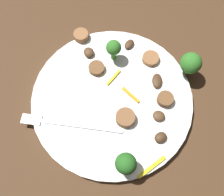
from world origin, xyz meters
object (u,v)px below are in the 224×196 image
object	(u,v)px
broccoli_floret_2	(126,164)
mushroom_2	(89,52)
mushroom_0	(159,116)
mushroom_3	(161,137)
plate	(112,100)
mushroom_4	(157,81)
broccoli_floret_0	(114,48)
pepper_strip_1	(113,78)
sausage_slice_4	(97,68)
pepper_strip_3	(152,167)
sausage_slice_0	(81,36)
sausage_slice_2	(125,118)
broccoli_floret_1	(191,63)
fork	(64,124)
mushroom_1	(129,44)
sausage_slice_1	(151,59)
sausage_slice_3	(165,99)
pepper_strip_2	(131,95)

from	to	relation	value
broccoli_floret_2	mushroom_2	xyz separation A→B (m)	(0.14, -0.18, -0.03)
mushroom_0	mushroom_3	size ratio (longest dim) A/B	0.98
plate	mushroom_4	bearing A→B (deg)	-138.42
broccoli_floret_0	pepper_strip_1	world-z (taller)	broccoli_floret_0
sausage_slice_4	mushroom_4	bearing A→B (deg)	-172.64
broccoli_floret_0	mushroom_0	distance (m)	0.15
pepper_strip_1	pepper_strip_3	world-z (taller)	same
mushroom_4	sausage_slice_0	bearing A→B (deg)	-13.89
broccoli_floret_0	broccoli_floret_2	size ratio (longest dim) A/B	0.97
sausage_slice_2	mushroom_4	world-z (taller)	sausage_slice_2
broccoli_floret_1	pepper_strip_1	world-z (taller)	broccoli_floret_1
fork	mushroom_1	world-z (taller)	mushroom_1
sausage_slice_1	sausage_slice_3	world-z (taller)	sausage_slice_3
mushroom_4	mushroom_1	bearing A→B (deg)	-37.82
broccoli_floret_0	pepper_strip_2	xyz separation A→B (m)	(-0.06, 0.06, -0.03)
broccoli_floret_1	sausage_slice_2	xyz separation A→B (m)	(0.08, 0.13, -0.02)
plate	mushroom_2	size ratio (longest dim) A/B	13.50
fork	mushroom_3	world-z (taller)	mushroom_3
sausage_slice_0	sausage_slice_1	xyz separation A→B (m)	(-0.15, 0.00, -0.00)
mushroom_3	pepper_strip_3	bearing A→B (deg)	90.67
fork	mushroom_3	xyz separation A→B (m)	(-0.17, -0.03, 0.00)
plate	pepper_strip_3	xyz separation A→B (m)	(-0.10, 0.09, 0.01)
sausage_slice_1	sausage_slice_3	size ratio (longest dim) A/B	1.10
sausage_slice_4	pepper_strip_1	bearing A→B (deg)	170.86
mushroom_0	pepper_strip_1	bearing A→B (deg)	-23.64
broccoli_floret_0	mushroom_1	world-z (taller)	broccoli_floret_0
broccoli_floret_0	broccoli_floret_2	world-z (taller)	broccoli_floret_2
sausage_slice_3	broccoli_floret_1	bearing A→B (deg)	-107.37
broccoli_floret_1	broccoli_floret_2	world-z (taller)	same
sausage_slice_0	sausage_slice_3	distance (m)	0.21
plate	broccoli_floret_2	bearing A→B (deg)	120.09
sausage_slice_2	broccoli_floret_0	bearing A→B (deg)	-60.50
broccoli_floret_1	pepper_strip_1	distance (m)	0.14
sausage_slice_3	mushroom_3	bearing A→B (deg)	99.98
sausage_slice_0	pepper_strip_2	xyz separation A→B (m)	(-0.13, 0.09, -0.00)
pepper_strip_1	sausage_slice_1	bearing A→B (deg)	-130.89
sausage_slice_4	broccoli_floret_0	bearing A→B (deg)	-120.76
fork	sausage_slice_2	size ratio (longest dim) A/B	5.22
broccoli_floret_2	mushroom_0	world-z (taller)	broccoli_floret_2
sausage_slice_2	mushroom_3	bearing A→B (deg)	170.30
broccoli_floret_1	sausage_slice_1	bearing A→B (deg)	-0.46
sausage_slice_1	pepper_strip_2	xyz separation A→B (m)	(0.01, 0.08, -0.00)
sausage_slice_3	sausage_slice_4	bearing A→B (deg)	-6.85
broccoli_floret_1	sausage_slice_4	bearing A→B (deg)	18.88
broccoli_floret_1	sausage_slice_4	xyz separation A→B (m)	(0.16, 0.06, -0.03)
broccoli_floret_0	sausage_slice_1	world-z (taller)	broccoli_floret_0
broccoli_floret_0	pepper_strip_1	size ratio (longest dim) A/B	1.31
fork	pepper_strip_3	world-z (taller)	same
mushroom_1	pepper_strip_1	bearing A→B (deg)	86.91
plate	mushroom_3	size ratio (longest dim) A/B	13.30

